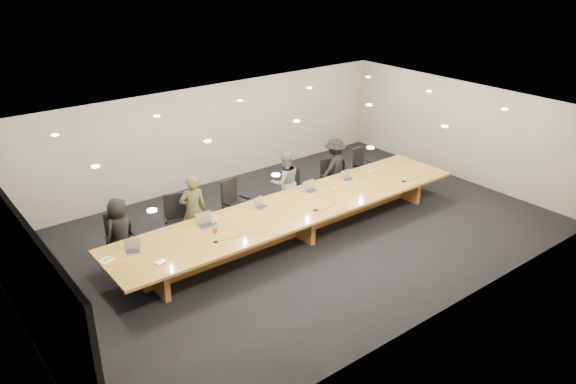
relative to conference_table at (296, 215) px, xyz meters
name	(u,v)px	position (x,y,z in m)	size (l,w,h in m)	color
ground	(296,235)	(0.00, 0.00, -0.52)	(12.00, 12.00, 0.00)	black
back_wall	(206,136)	(0.00, 4.00, 0.88)	(12.00, 0.02, 2.80)	beige
left_wall_panel	(16,266)	(-5.94, 0.00, 0.85)	(0.08, 7.84, 2.74)	black
conference_table	(296,215)	(0.00, 0.00, 0.00)	(9.00, 1.80, 0.75)	#936320
chair_far_left	(121,239)	(-3.70, 1.26, 0.06)	(0.59, 0.59, 1.15)	black
chair_left	(178,221)	(-2.35, 1.28, 0.07)	(0.60, 0.60, 1.19)	black
chair_mid_left	(237,204)	(-0.82, 1.24, 0.07)	(0.60, 0.60, 1.19)	black
chair_mid_right	(295,189)	(0.94, 1.23, -0.02)	(0.51, 0.51, 1.00)	black
chair_right	(330,178)	(2.16, 1.22, -0.02)	(0.51, 0.51, 1.01)	black
chair_far_right	(364,166)	(3.44, 1.24, 0.02)	(0.55, 0.55, 1.08)	black
person_a	(120,232)	(-3.69, 1.28, 0.23)	(0.73, 0.48, 1.49)	black
person_b	(193,210)	(-2.04, 1.13, 0.30)	(0.60, 0.39, 1.65)	#3F3E22
person_c	(285,182)	(0.58, 1.17, 0.28)	(0.78, 0.61, 1.61)	slate
person_d	(335,167)	(2.33, 1.26, 0.26)	(1.01, 0.58, 1.56)	black
laptop_a	(132,247)	(-3.83, 0.29, 0.35)	(0.32, 0.23, 0.25)	#BAAA8E
laptop_b	(206,220)	(-2.14, 0.38, 0.37)	(0.37, 0.27, 0.29)	tan
laptop_c	(262,203)	(-0.67, 0.42, 0.35)	(0.30, 0.22, 0.23)	tan
laptop_d	(312,187)	(0.82, 0.41, 0.36)	(0.34, 0.25, 0.27)	#C4AE96
laptop_e	(349,176)	(2.04, 0.40, 0.35)	(0.31, 0.22, 0.24)	#BEB291
water_bottle	(216,223)	(-2.00, 0.22, 0.34)	(0.07, 0.07, 0.22)	silver
amber_mug	(215,230)	(-2.14, 0.02, 0.28)	(0.09, 0.09, 0.11)	brown
paper_cup_near	(335,189)	(1.31, 0.14, 0.27)	(0.07, 0.07, 0.08)	silver
paper_cup_far	(370,172)	(2.77, 0.37, 0.27)	(0.08, 0.08, 0.09)	silver
notepad	(107,260)	(-4.35, 0.31, 0.24)	(0.26, 0.21, 0.02)	white
lime_gadget	(107,259)	(-4.33, 0.32, 0.26)	(0.15, 0.09, 0.02)	#6CCC36
av_box	(161,262)	(-3.58, -0.40, 0.24)	(0.19, 0.15, 0.03)	silver
mic_left	(216,241)	(-2.34, -0.34, 0.24)	(0.12, 0.12, 0.03)	black
mic_center	(316,210)	(0.21, -0.45, 0.25)	(0.13, 0.13, 0.03)	black
mic_right	(404,181)	(3.07, -0.53, 0.25)	(0.13, 0.13, 0.03)	black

